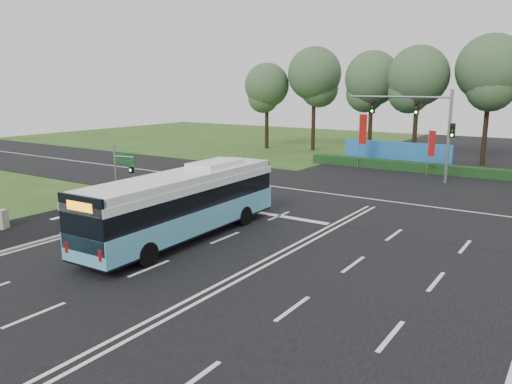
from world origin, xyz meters
The scene contains 14 objects.
ground centered at (0.00, 0.00, 0.00)m, with size 120.00×120.00×0.00m, color #2F511B.
road_main centered at (0.00, 0.00, 0.02)m, with size 20.00×120.00×0.04m, color black.
road_cross centered at (0.00, 12.00, 0.03)m, with size 120.00×14.00×0.05m, color black.
bike_path centered at (-12.50, -3.00, 0.03)m, with size 5.00×18.00×0.06m, color black.
kerb_strip centered at (-10.10, -3.00, 0.06)m, with size 0.25×18.00×0.12m, color gray.
city_bus centered at (-4.90, -1.04, 1.74)m, with size 2.94×12.10×3.45m.
pedestrian_signal centered at (-11.81, 2.10, 1.84)m, with size 0.29×0.41×3.36m.
street_sign centered at (-12.07, 1.32, 2.45)m, with size 1.50×0.32×3.88m.
utility_cabinet centered at (-13.81, -5.15, 0.52)m, with size 0.62×0.52×1.03m, color #B8AC94.
banner_flag_left centered at (-6.08, 23.61, 3.19)m, with size 0.73×0.08×4.92m.
banner_flag_mid centered at (0.28, 22.38, 2.54)m, with size 0.57×0.10×3.85m.
traffic_light_gantry centered at (0.21, 20.50, 4.66)m, with size 8.41×0.28×7.00m.
hedge centered at (0.00, 24.50, 0.40)m, with size 22.00×1.20×0.80m, color black.
blue_hoarding centered at (-4.00, 27.00, 1.10)m, with size 10.00×0.30×2.20m, color #2270BC.
Camera 1 is at (10.78, -18.29, 7.18)m, focal length 35.00 mm.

